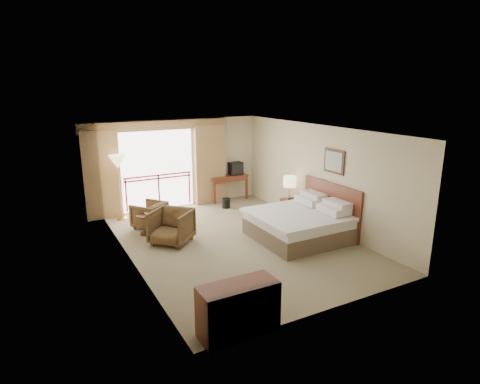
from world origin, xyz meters
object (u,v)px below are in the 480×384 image
wastebasket (226,203)px  dresser (238,309)px  bed (300,224)px  nightstand (290,209)px  desk (226,180)px  floor_lamp (118,164)px  armchair_far (150,227)px  table_lamp (290,182)px  armchair_near (172,243)px  side_table (146,221)px  tv (235,168)px

wastebasket → dresser: (-2.73, -5.90, 0.25)m
bed → dresser: bearing=-139.3°
wastebasket → nightstand: bearing=-57.5°
desk → floor_lamp: bearing=-176.1°
armchair_far → dresser: (-0.15, -5.29, 0.41)m
table_lamp → desk: bearing=104.5°
armchair_near → side_table: side_table is taller
wastebasket → dresser: 6.50m
tv → armchair_near: bearing=-149.3°
desk → wastebasket: bearing=-120.6°
armchair_far → dresser: size_ratio=0.63×
armchair_near → side_table: (-0.37, 0.86, 0.36)m
wastebasket → floor_lamp: (-3.08, 0.44, 1.43)m
armchair_far → floor_lamp: (-0.51, 1.05, 1.58)m
desk → side_table: desk is taller
armchair_far → armchair_near: 1.33m
armchair_near → armchair_far: bearing=143.6°
desk → armchair_near: (-2.88, -2.82, -0.65)m
desk → armchair_far: size_ratio=1.66×
table_lamp → floor_lamp: (-4.22, 2.17, 0.52)m
nightstand → armchair_near: nightstand is taller
table_lamp → floor_lamp: bearing=152.8°
armchair_near → dresser: 4.00m
armchair_far → floor_lamp: bearing=-100.6°
wastebasket → side_table: (-2.79, -1.07, 0.20)m
side_table → armchair_far: bearing=64.9°
dresser → nightstand: bearing=49.2°
nightstand → armchair_near: size_ratio=0.63×
dresser → desk: bearing=67.3°
table_lamp → dresser: table_lamp is taller
table_lamp → armchair_near: 3.72m
floor_lamp → bed: bearing=-45.3°
nightstand → floor_lamp: (-4.22, 2.22, 1.30)m
armchair_far → side_table: 0.62m
armchair_near → table_lamp: bearing=50.0°
nightstand → armchair_far: 3.90m
desk → armchair_far: (-3.04, -1.49, -0.65)m
nightstand → floor_lamp: floor_lamp is taller
desk → armchair_near: 4.08m
side_table → dresser: 4.83m
side_table → floor_lamp: size_ratio=0.28×
armchair_far → dresser: dresser is taller
armchair_far → desk: bearing=169.9°
wastebasket → floor_lamp: floor_lamp is taller
side_table → wastebasket: bearing=20.9°
tv → wastebasket: 1.42m
nightstand → tv: tv is taller
armchair_near → bed: bearing=24.0°
bed → desk: (-0.01, 4.03, 0.27)m
armchair_far → dresser: bearing=52.0°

